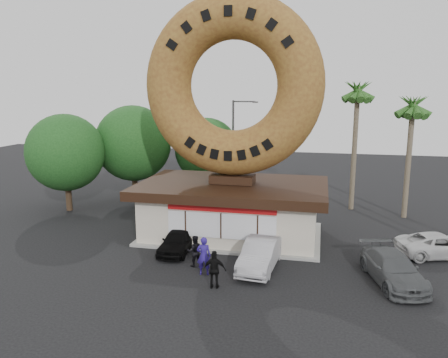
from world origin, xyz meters
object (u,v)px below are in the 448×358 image
street_lamp (235,143)px  car_grey (393,269)px  giant_donut (233,86)px  car_silver (260,254)px  person_right (215,270)px  car_white (440,245)px  person_center (195,251)px  car_black (178,241)px  donut_shop (232,208)px  person_left (204,256)px

street_lamp → car_grey: size_ratio=1.71×
giant_donut → car_silver: (2.38, -4.67, -8.28)m
person_right → car_white: size_ratio=0.39×
giant_donut → person_center: bearing=-99.7°
car_silver → car_white: size_ratio=0.97×
giant_donut → car_black: (-2.35, -3.40, -8.37)m
donut_shop → car_silver: (2.38, -4.66, -1.04)m
car_silver → person_left: bearing=-147.2°
car_grey → street_lamp: bearing=110.0°
donut_shop → person_center: 5.31m
street_lamp → car_white: 17.76m
giant_donut → person_right: size_ratio=5.95×
car_black → car_silver: car_silver is taller
donut_shop → car_grey: 9.99m
giant_donut → person_right: bearing=-84.6°
car_grey → car_white: car_grey is taller
person_center → car_grey: (9.47, 0.15, -0.12)m
car_white → car_black: bearing=84.2°
person_left → person_center: size_ratio=1.17×
person_center → car_silver: bearing=164.7°
person_center → person_right: size_ratio=0.92×
street_lamp → person_right: street_lamp is taller
street_lamp → car_silver: bearing=-73.9°
street_lamp → person_left: 16.51m
giant_donut → donut_shop: bearing=-90.0°
giant_donut → person_left: 10.07m
donut_shop → car_white: bearing=-4.7°
person_center → car_black: bearing=-73.9°
donut_shop → car_silver: 5.33m
person_right → car_black: size_ratio=0.47×
car_silver → car_grey: car_silver is taller
car_black → person_left: bearing=-50.4°
giant_donut → car_silver: 9.80m
donut_shop → street_lamp: 10.54m
person_right → car_white: 12.61m
donut_shop → person_left: size_ratio=5.93×
street_lamp → person_right: size_ratio=4.57×
person_left → car_grey: bearing=176.7°
person_left → car_silver: person_left is taller
car_silver → car_grey: size_ratio=0.94×
donut_shop → car_grey: (8.59, -4.99, -1.09)m
person_left → person_right: (0.86, -1.33, -0.07)m
car_silver → person_center: bearing=-166.9°
street_lamp → person_left: bearing=-84.0°
giant_donut → street_lamp: bearing=100.5°
car_grey → car_silver: bearing=162.1°
car_white → donut_shop: bearing=69.5°
giant_donut → person_right: (0.70, -7.37, -8.13)m
giant_donut → car_black: giant_donut is taller
car_grey → car_white: size_ratio=1.04×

